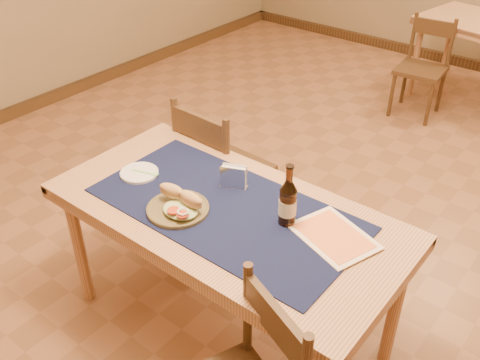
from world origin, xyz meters
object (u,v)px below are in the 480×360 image
Objects in this scene: chair_main_far at (221,170)px; beer_bottle at (288,202)px; napkin_holder at (234,177)px; main_table at (226,223)px; sandwich_plate at (179,206)px.

beer_bottle is (0.75, -0.45, 0.37)m from chair_main_far.
napkin_holder is at bearing -42.85° from chair_main_far.
main_table is 0.74m from chair_main_far.
main_table is at bearing -62.75° from napkin_holder.
napkin_holder is at bearing 117.25° from main_table.
chair_main_far is at bearing 149.28° from beer_bottle.
main_table is 1.69× the size of chair_main_far.
sandwich_plate reaches higher than main_table.
beer_bottle reaches higher than sandwich_plate.
beer_bottle reaches higher than main_table.
beer_bottle is (0.41, 0.23, 0.08)m from sandwich_plate.
beer_bottle reaches higher than napkin_holder.
chair_main_far is 0.81m from sandwich_plate.
chair_main_far reaches higher than napkin_holder.
chair_main_far is 7.04× the size of napkin_holder.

